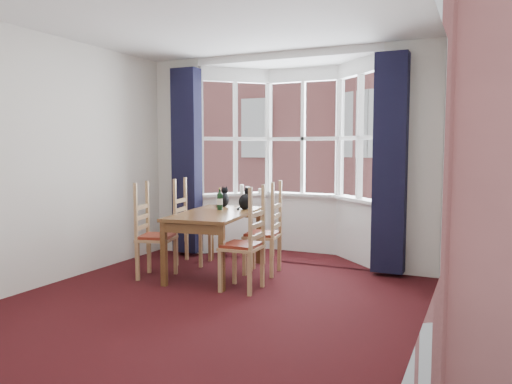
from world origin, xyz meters
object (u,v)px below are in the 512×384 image
Objects in this scene: chair_left_near at (149,238)px; chair_right_far at (269,236)px; candle_tall at (242,189)px; cat_left at (223,199)px; candle_extra at (260,191)px; chair_left_far at (187,228)px; candle_short at (247,190)px; wine_bottle at (220,200)px; cat_right at (245,200)px; dining_table at (215,219)px; chair_right_near at (249,248)px.

chair_left_near is 1.00× the size of chair_right_far.
chair_right_far is 7.06× the size of candle_tall.
cat_left is 3.66× the size of candle_extra.
cat_left reaches higher than candle_tall.
candle_tall is at bearing 71.34° from chair_left_far.
chair_left_near is 9.01× the size of candle_short.
cat_right is at bearing 36.16° from wine_bottle.
dining_table is at bearing -89.27° from candle_extra.
chair_left_far is 0.92m from cat_right.
dining_table is 15.35× the size of candle_short.
cat_right is at bearing -61.06° from candle_tall.
candle_short is (-0.42, 0.92, 0.05)m from cat_right.
dining_table is 1.38m from candle_short.
candle_extra is (0.61, 1.03, 0.44)m from chair_left_far.
cat_left is (0.45, 1.02, 0.39)m from chair_left_near.
wine_bottle is at bearing -78.15° from candle_tall.
wine_bottle is 1.13m from candle_extra.
chair_left_far is 1.00× the size of chair_right_far.
cat_left is (-0.19, 0.55, 0.20)m from dining_table.
dining_table is at bearing 36.38° from chair_left_near.
chair_right_far is at bearing -21.91° from cat_right.
cat_left is at bearing 110.86° from wine_bottle.
chair_right_near is 2.10m from candle_short.
chair_left_near is at bearing -113.95° from cat_left.
chair_right_near is 9.01× the size of candle_short.
chair_left_far is (-0.62, 0.33, -0.20)m from dining_table.
candle_extra is at bearing 90.73° from dining_table.
wine_bottle is at bearing -69.14° from cat_left.
candle_short is 0.20m from candle_extra.
chair_left_near is at bearing -129.27° from wine_bottle.
candle_extra is (0.20, 0.02, -0.01)m from candle_short.
candle_tall is at bearing 102.54° from dining_table.
chair_right_near is at bearing -43.72° from wine_bottle.
cat_right reaches higher than wine_bottle.
cat_left is 0.34m from wine_bottle.
cat_right is 1.01m from candle_short.
dining_table is at bearing -115.16° from cat_right.
chair_left_near is at bearing -133.12° from cat_right.
chair_right_near is 1.13m from wine_bottle.
candle_tall is (-0.11, 0.76, 0.07)m from cat_left.
dining_table is 5.34× the size of cat_right.
chair_left_near is 3.14× the size of cat_right.
wine_bottle is (0.56, -0.10, 0.41)m from chair_left_far.
candle_short reaches higher than dining_table.
chair_right_near is at bearing -63.63° from candle_short.
chair_left_far is 0.70m from wine_bottle.
dining_table is 0.51m from cat_right.
dining_table is 1.37m from candle_tall.
candle_tall is at bearing 118.61° from chair_right_near.
chair_left_far is 1.00× the size of chair_right_near.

